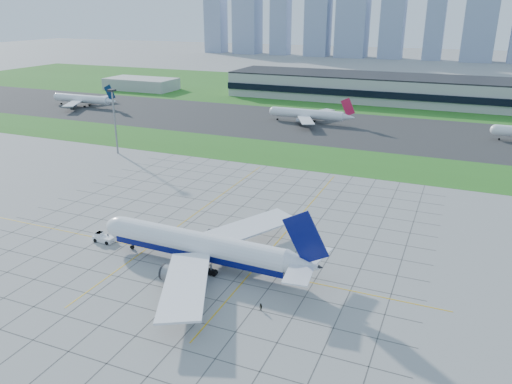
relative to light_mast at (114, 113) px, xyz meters
The scene contains 15 objects.
ground 96.89m from the light_mast, 42.88° to the right, with size 1400.00×1400.00×0.00m, color #979792.
grass_median 76.07m from the light_mast, 19.65° to the left, with size 700.00×35.00×0.04m, color #2C6A1E.
asphalt_taxiway 107.52m from the light_mast, 48.81° to the left, with size 700.00×75.00×0.04m, color #383838.
grass_far 203.13m from the light_mast, 69.78° to the left, with size 700.00×145.00×0.04m, color #2C6A1E.
apron_markings 90.15m from the light_mast, 37.43° to the right, with size 120.00×130.00×0.03m.
terminal 198.37m from the light_mast, 56.29° to the left, with size 260.00×43.00×15.80m.
service_block 171.09m from the light_mast, 121.83° to the left, with size 50.00×25.00×8.00m, color #B7B7B2.
light_mast is the anchor object (origin of this frame).
city_skyline 461.11m from the light_mast, 82.33° to the left, with size 523.00×32.40×160.00m.
airliner 103.55m from the light_mast, 42.26° to the right, with size 55.81×56.53×17.56m.
pushback_tug 84.41m from the light_mast, 54.99° to the right, with size 8.03×2.94×2.23m.
crew_near 84.50m from the light_mast, 54.15° to the right, with size 0.71×0.46×1.94m, color black.
crew_far 126.26m from the light_mast, 40.25° to the right, with size 0.77×0.60×1.58m, color black.
distant_jet_0 113.25m from the light_mast, 137.51° to the left, with size 43.19×42.66×14.08m.
distant_jet_1 101.21m from the light_mast, 57.57° to the left, with size 42.55×42.66×14.08m.
Camera 1 is at (56.82, -92.38, 54.96)m, focal length 35.00 mm.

